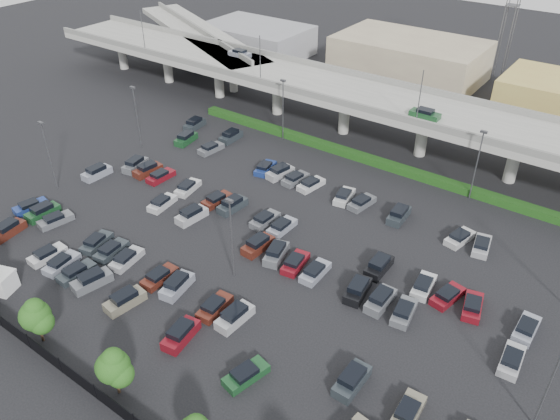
# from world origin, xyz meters

# --- Properties ---
(ground) EXTENTS (280.00, 280.00, 0.00)m
(ground) POSITION_xyz_m (0.00, 0.00, 0.00)
(ground) COLOR black
(overpass) EXTENTS (150.00, 13.00, 15.80)m
(overpass) POSITION_xyz_m (-0.22, 32.01, 6.97)
(overpass) COLOR gray
(overpass) RESTS_ON ground
(on_ramp) EXTENTS (50.93, 30.13, 8.80)m
(on_ramp) POSITION_xyz_m (-52.10, 43.05, 6.86)
(on_ramp) COLOR gray
(on_ramp) RESTS_ON ground
(hedge) EXTENTS (66.00, 1.60, 1.10)m
(hedge) POSITION_xyz_m (0.00, 25.00, 0.55)
(hedge) COLOR #123B11
(hedge) RESTS_ON ground
(fence) EXTENTS (70.00, 0.10, 2.00)m
(fence) POSITION_xyz_m (-0.05, -28.00, 0.90)
(fence) COLOR black
(fence) RESTS_ON ground
(tree_row) EXTENTS (65.07, 3.66, 5.94)m
(tree_row) POSITION_xyz_m (0.70, -26.53, 3.52)
(tree_row) COLOR #332316
(tree_row) RESTS_ON ground
(parked_cars) EXTENTS (62.92, 41.64, 1.67)m
(parked_cars) POSITION_xyz_m (-2.61, -3.18, 0.63)
(parked_cars) COLOR #532016
(parked_cars) RESTS_ON ground
(light_poles) EXTENTS (66.90, 48.38, 10.30)m
(light_poles) POSITION_xyz_m (-4.13, 2.00, 6.24)
(light_poles) COLOR #4C4C51
(light_poles) RESTS_ON ground
(distant_buildings) EXTENTS (138.00, 24.00, 9.00)m
(distant_buildings) POSITION_xyz_m (12.38, 61.81, 3.74)
(distant_buildings) COLOR gray
(distant_buildings) RESTS_ON ground
(comm_tower) EXTENTS (2.40, 2.40, 30.00)m
(comm_tower) POSITION_xyz_m (4.00, 74.00, 15.61)
(comm_tower) COLOR #4C4C51
(comm_tower) RESTS_ON ground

